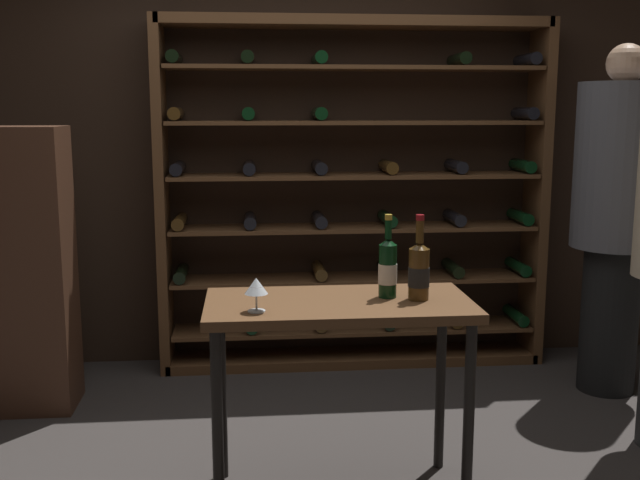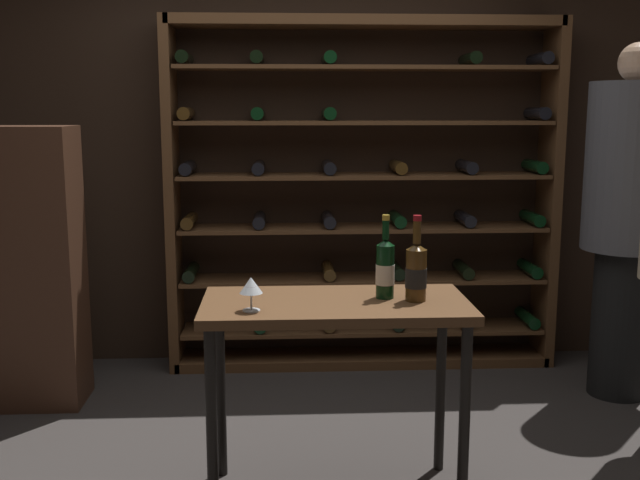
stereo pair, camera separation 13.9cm
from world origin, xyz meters
TOP-DOWN VIEW (x-y plane):
  - ground_plane at (0.00, 0.00)m, footprint 9.42×9.42m
  - back_wall at (0.00, 1.71)m, footprint 5.98×0.10m
  - wine_rack at (0.39, 1.50)m, footprint 2.40×0.32m
  - tasting_table at (0.09, -0.19)m, footprint 1.08×0.54m
  - person_guest_khaki at (1.78, 0.89)m, footprint 0.49×0.49m
  - display_cabinet at (-1.44, 0.94)m, footprint 0.44×0.36m
  - wine_bottle_red_label at (0.30, -0.15)m, footprint 0.08×0.08m
  - wine_bottle_green_slim at (0.41, -0.20)m, footprint 0.09×0.09m
  - wine_glass_stemmed_left at (-0.24, -0.33)m, footprint 0.09×0.09m

SIDE VIEW (x-z plane):
  - ground_plane at x=0.00m, z-range 0.00..0.00m
  - tasting_table at x=0.09m, z-range 0.31..1.16m
  - display_cabinet at x=-1.44m, z-range 0.00..1.52m
  - wine_glass_stemmed_left at x=-0.24m, z-range 0.88..1.01m
  - wine_bottle_green_slim at x=0.41m, z-range 0.80..1.14m
  - wine_bottle_red_label at x=0.30m, z-range 0.80..1.15m
  - wine_rack at x=0.39m, z-range -0.01..2.14m
  - person_guest_khaki at x=1.78m, z-range 0.10..2.06m
  - back_wall at x=0.00m, z-range 0.00..2.93m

